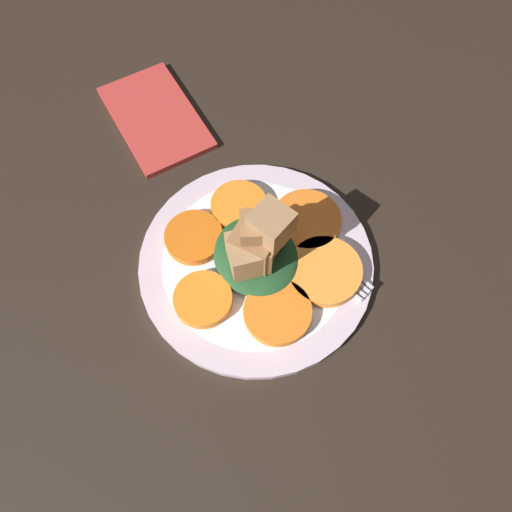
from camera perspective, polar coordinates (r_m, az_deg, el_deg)
table_slab at (r=59.15cm, az=-0.00°, el=-1.33°), size 120.00×120.00×2.00cm
plate at (r=57.77cm, az=-0.00°, el=-0.69°), size 27.03×27.03×1.05cm
carrot_slice_0 at (r=59.28cm, az=5.80°, el=4.06°), size 8.08×8.08×1.25cm
carrot_slice_1 at (r=60.04cm, az=-1.95°, el=5.71°), size 6.77×6.77×1.25cm
carrot_slice_2 at (r=58.32cm, az=-7.10°, el=2.13°), size 6.79×6.79×1.25cm
carrot_slice_3 at (r=54.95cm, az=-6.07°, el=-4.95°), size 6.47×6.47×1.25cm
carrot_slice_4 at (r=54.17cm, az=2.48°, el=-6.43°), size 7.43×7.43×1.25cm
carrot_slice_5 at (r=56.49cm, az=7.86°, el=-1.72°), size 8.37×8.37×1.25cm
center_pile at (r=54.07cm, az=0.08°, el=0.94°), size 10.46×9.41×9.65cm
fork at (r=58.30cm, az=5.42°, el=1.55°), size 19.60×7.36×0.40cm
napkin at (r=71.37cm, az=-11.40°, el=15.27°), size 16.98×10.19×0.80cm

